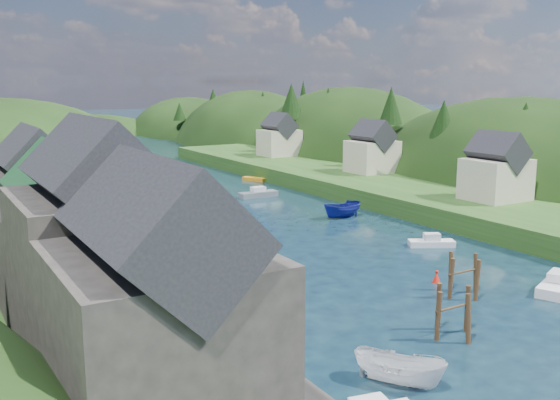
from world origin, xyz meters
TOP-DOWN VIEW (x-y plane):
  - ground at (0.00, 50.00)m, footprint 600.00×600.00m
  - hillside_right at (45.00, 75.00)m, footprint 36.00×245.56m
  - far_hills at (1.22, 174.01)m, footprint 103.00×68.00m
  - hill_trees at (0.87, 63.60)m, footprint 91.67×147.40m
  - quay_left at (-24.00, 20.00)m, footprint 12.00×110.00m
  - quayside_buildings at (-26.00, 6.39)m, footprint 8.00×35.84m
  - boat_sheds at (-26.00, 39.00)m, footprint 7.00×21.00m
  - terrace_right at (25.00, 40.00)m, footprint 16.00×120.00m
  - right_bank_cottages at (28.00, 48.33)m, footprint 9.00×59.24m
  - piling_cluster_near at (-4.27, -1.25)m, footprint 3.18×2.97m
  - piling_cluster_far at (2.49, 4.11)m, footprint 3.28×3.05m
  - channel_buoy_near at (2.99, 7.48)m, footprint 0.70×0.70m
  - channel_buoy_far at (-3.53, 25.62)m, footprint 0.70×0.70m
  - moored_boats at (-0.79, 22.20)m, footprint 36.25×90.39m

SIDE VIEW (x-z plane):
  - far_hills at x=1.22m, z-range -32.80..11.20m
  - hillside_right at x=45.00m, z-range -31.41..16.59m
  - ground at x=0.00m, z-range 0.00..0.00m
  - channel_buoy_near at x=2.99m, z-range -0.07..1.03m
  - channel_buoy_far at x=-3.53m, z-range -0.07..1.03m
  - moored_boats at x=-0.79m, z-range -0.50..1.70m
  - quay_left at x=-24.00m, z-range 0.00..2.00m
  - terrace_right at x=25.00m, z-range 0.00..2.40m
  - piling_cluster_far at x=2.49m, z-range -0.57..3.25m
  - piling_cluster_near at x=-4.27m, z-range -0.57..3.38m
  - boat_sheds at x=-26.00m, z-range 1.52..9.02m
  - right_bank_cottages at x=28.00m, z-range 1.64..10.05m
  - quayside_buildings at x=-26.00m, z-range 0.64..13.54m
  - hill_trees at x=0.87m, z-range 4.93..17.50m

